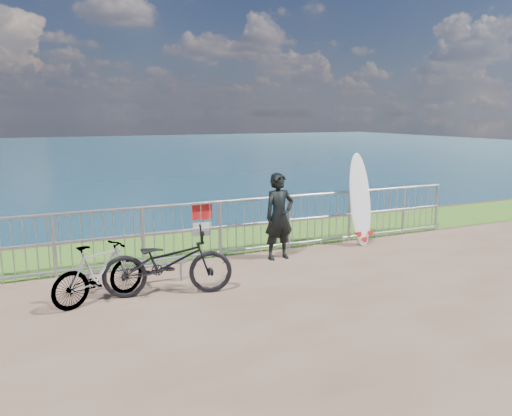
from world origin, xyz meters
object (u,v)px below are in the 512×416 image
surfboard (360,203)px  bicycle_near (168,262)px  bicycle_far (99,273)px  surfer (279,216)px

surfboard → bicycle_near: bearing=-164.0°
bicycle_near → bicycle_far: 1.01m
surfboard → bicycle_far: (-5.50, -1.16, -0.45)m
surfboard → bicycle_near: size_ratio=1.00×
bicycle_near → bicycle_far: size_ratio=1.32×
bicycle_near → surfer: bearing=-53.6°
surfer → bicycle_far: surfer is taller
surfboard → bicycle_near: 4.70m
surfer → bicycle_near: surfer is taller
surfboard → bicycle_far: 5.64m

